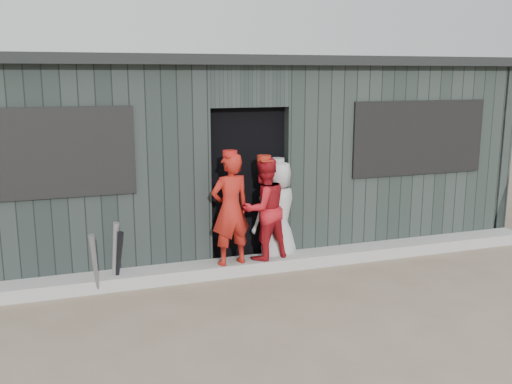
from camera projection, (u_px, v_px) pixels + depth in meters
name	position (u px, v px, depth m)	size (l,w,h in m)	color
ground	(318.00, 331.00, 5.41)	(80.00, 80.00, 0.00)	#705F4D
curb	(255.00, 265.00, 7.08)	(8.00, 0.36, 0.15)	#989893
bat_left	(115.00, 256.00, 6.37)	(0.07, 0.07, 0.81)	#94959C
bat_mid	(95.00, 265.00, 6.18)	(0.07, 0.07, 0.75)	gray
bat_right	(119.00, 260.00, 6.39)	(0.07, 0.07, 0.73)	black
player_red_left	(230.00, 209.00, 6.74)	(0.49, 0.32, 1.35)	#A01C13
player_red_right	(264.00, 209.00, 6.97)	(0.61, 0.48, 1.26)	#A7141C
player_grey_back	(277.00, 212.00, 7.24)	(0.66, 0.43, 1.34)	#ACACAC
dugout	(218.00, 151.00, 8.39)	(8.30, 3.30, 2.62)	black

